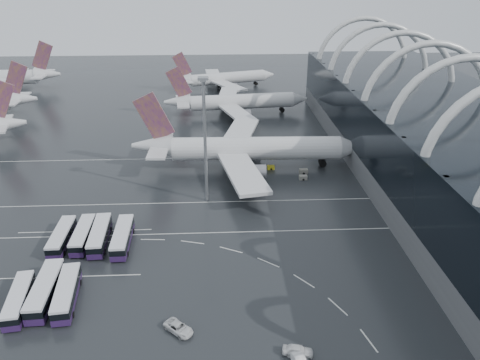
{
  "coord_description": "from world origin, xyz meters",
  "views": [
    {
      "loc": [
        4.71,
        -87.02,
        51.77
      ],
      "look_at": [
        9.45,
        9.1,
        7.0
      ],
      "focal_mm": 35.0,
      "sensor_mm": 36.0,
      "label": 1
    }
  ],
  "objects_px": {
    "bus_row_far_c": "(67,293)",
    "gse_cart_belly_b": "(303,171)",
    "bus_row_near_a": "(62,237)",
    "floodlight_mast": "(205,126)",
    "bus_row_near_b": "(83,235)",
    "van_curve_b": "(298,350)",
    "van_curve_a": "(179,328)",
    "airliner_gate_c": "(222,79)",
    "jet_remote_far": "(8,77)",
    "airliner_main": "(245,149)",
    "bus_row_far_a": "(19,300)",
    "gse_cart_belly_d": "(303,178)",
    "airliner_gate_b": "(235,102)",
    "gse_cart_belly_e": "(271,167)",
    "bus_row_far_b": "(45,290)",
    "bus_row_near_d": "(122,237)",
    "bus_row_near_c": "(100,235)"
  },
  "relations": [
    {
      "from": "airliner_gate_c",
      "to": "van_curve_a",
      "type": "bearing_deg",
      "value": -110.03
    },
    {
      "from": "van_curve_b",
      "to": "floodlight_mast",
      "type": "xyz_separation_m",
      "value": [
        -13.88,
        49.48,
        17.88
      ]
    },
    {
      "from": "bus_row_near_c",
      "to": "gse_cart_belly_b",
      "type": "height_order",
      "value": "bus_row_near_c"
    },
    {
      "from": "airliner_gate_c",
      "to": "bus_row_far_b",
      "type": "xyz_separation_m",
      "value": [
        -31.96,
        -145.57,
        -2.45
      ]
    },
    {
      "from": "bus_row_near_a",
      "to": "bus_row_far_c",
      "type": "height_order",
      "value": "bus_row_far_c"
    },
    {
      "from": "bus_row_near_a",
      "to": "bus_row_far_a",
      "type": "distance_m",
      "value": 19.23
    },
    {
      "from": "bus_row_far_a",
      "to": "bus_row_far_b",
      "type": "height_order",
      "value": "bus_row_far_b"
    },
    {
      "from": "bus_row_near_b",
      "to": "bus_row_far_c",
      "type": "xyz_separation_m",
      "value": [
        2.01,
        -18.58,
        0.08
      ]
    },
    {
      "from": "bus_row_far_c",
      "to": "floodlight_mast",
      "type": "height_order",
      "value": "floodlight_mast"
    },
    {
      "from": "bus_row_far_a",
      "to": "bus_row_far_c",
      "type": "height_order",
      "value": "bus_row_far_c"
    },
    {
      "from": "airliner_gate_b",
      "to": "floodlight_mast",
      "type": "relative_size",
      "value": 1.82
    },
    {
      "from": "bus_row_far_a",
      "to": "van_curve_a",
      "type": "distance_m",
      "value": 27.39
    },
    {
      "from": "bus_row_near_a",
      "to": "bus_row_far_c",
      "type": "relative_size",
      "value": 0.95
    },
    {
      "from": "gse_cart_belly_d",
      "to": "bus_row_near_d",
      "type": "bearing_deg",
      "value": -144.94
    },
    {
      "from": "jet_remote_far",
      "to": "gse_cart_belly_e",
      "type": "bearing_deg",
      "value": 138.53
    },
    {
      "from": "jet_remote_far",
      "to": "gse_cart_belly_b",
      "type": "bearing_deg",
      "value": 139.73
    },
    {
      "from": "bus_row_far_b",
      "to": "airliner_main",
      "type": "bearing_deg",
      "value": -36.51
    },
    {
      "from": "bus_row_near_c",
      "to": "bus_row_far_b",
      "type": "xyz_separation_m",
      "value": [
        -5.22,
        -17.39,
        0.09
      ]
    },
    {
      "from": "airliner_main",
      "to": "airliner_gate_c",
      "type": "relative_size",
      "value": 1.33
    },
    {
      "from": "gse_cart_belly_d",
      "to": "bus_row_far_a",
      "type": "bearing_deg",
      "value": -139.2
    },
    {
      "from": "bus_row_far_c",
      "to": "van_curve_b",
      "type": "xyz_separation_m",
      "value": [
        36.74,
        -13.63,
        -1.02
      ]
    },
    {
      "from": "van_curve_b",
      "to": "gse_cart_belly_b",
      "type": "distance_m",
      "value": 65.15
    },
    {
      "from": "bus_row_far_b",
      "to": "floodlight_mast",
      "type": "distance_m",
      "value": 47.15
    },
    {
      "from": "jet_remote_far",
      "to": "gse_cart_belly_b",
      "type": "distance_m",
      "value": 152.84
    },
    {
      "from": "airliner_gate_c",
      "to": "bus_row_near_c",
      "type": "height_order",
      "value": "airliner_gate_c"
    },
    {
      "from": "bus_row_near_b",
      "to": "bus_row_near_d",
      "type": "height_order",
      "value": "bus_row_near_d"
    },
    {
      "from": "floodlight_mast",
      "to": "bus_row_near_b",
      "type": "bearing_deg",
      "value": -145.23
    },
    {
      "from": "airliner_gate_c",
      "to": "bus_row_near_a",
      "type": "height_order",
      "value": "airliner_gate_c"
    },
    {
      "from": "gse_cart_belly_b",
      "to": "jet_remote_far",
      "type": "bearing_deg",
      "value": 139.64
    },
    {
      "from": "airliner_gate_b",
      "to": "bus_row_near_b",
      "type": "distance_m",
      "value": 93.56
    },
    {
      "from": "bus_row_far_a",
      "to": "floodlight_mast",
      "type": "bearing_deg",
      "value": -47.2
    },
    {
      "from": "airliner_gate_c",
      "to": "jet_remote_far",
      "type": "distance_m",
      "value": 95.95
    },
    {
      "from": "bus_row_near_d",
      "to": "bus_row_near_a",
      "type": "bearing_deg",
      "value": 84.94
    },
    {
      "from": "airliner_gate_b",
      "to": "bus_row_near_d",
      "type": "xyz_separation_m",
      "value": [
        -26.02,
        -88.4,
        -2.88
      ]
    },
    {
      "from": "bus_row_far_c",
      "to": "floodlight_mast",
      "type": "relative_size",
      "value": 0.45
    },
    {
      "from": "bus_row_far_c",
      "to": "gse_cart_belly_b",
      "type": "height_order",
      "value": "bus_row_far_c"
    },
    {
      "from": "jet_remote_far",
      "to": "gse_cart_belly_d",
      "type": "xyz_separation_m",
      "value": [
        115.64,
        -102.83,
        -4.93
      ]
    },
    {
      "from": "jet_remote_far",
      "to": "bus_row_far_c",
      "type": "distance_m",
      "value": 164.01
    },
    {
      "from": "bus_row_near_b",
      "to": "gse_cart_belly_b",
      "type": "height_order",
      "value": "bus_row_near_b"
    },
    {
      "from": "van_curve_b",
      "to": "van_curve_a",
      "type": "bearing_deg",
      "value": 84.06
    },
    {
      "from": "airliner_gate_c",
      "to": "gse_cart_belly_d",
      "type": "height_order",
      "value": "airliner_gate_c"
    },
    {
      "from": "bus_row_far_c",
      "to": "gse_cart_belly_e",
      "type": "xyz_separation_m",
      "value": [
        40.22,
        53.68,
        -1.24
      ]
    },
    {
      "from": "bus_row_far_b",
      "to": "floodlight_mast",
      "type": "xyz_separation_m",
      "value": [
        26.61,
        35.14,
        16.75
      ]
    },
    {
      "from": "van_curve_b",
      "to": "bus_row_near_c",
      "type": "bearing_deg",
      "value": 59.52
    },
    {
      "from": "airliner_gate_c",
      "to": "floodlight_mast",
      "type": "relative_size",
      "value": 1.62
    },
    {
      "from": "jet_remote_far",
      "to": "van_curve_a",
      "type": "xyz_separation_m",
      "value": [
        86.81,
        -157.45,
        -4.79
      ]
    },
    {
      "from": "van_curve_b",
      "to": "floodlight_mast",
      "type": "bearing_deg",
      "value": 27.16
    },
    {
      "from": "bus_row_near_c",
      "to": "van_curve_a",
      "type": "height_order",
      "value": "bus_row_near_c"
    },
    {
      "from": "bus_row_near_d",
      "to": "gse_cart_belly_e",
      "type": "height_order",
      "value": "bus_row_near_d"
    },
    {
      "from": "bus_row_far_b",
      "to": "bus_row_near_a",
      "type": "bearing_deg",
      "value": 5.04
    }
  ]
}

